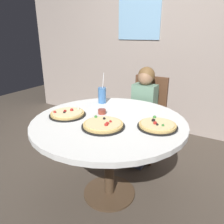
% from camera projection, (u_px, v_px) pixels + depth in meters
% --- Properties ---
extents(ground_plane, '(8.00, 8.00, 0.00)m').
position_uv_depth(ground_plane, '(109.00, 193.00, 2.03)').
color(ground_plane, '#4C4238').
extents(wall_with_window, '(5.20, 0.14, 2.90)m').
position_uv_depth(wall_with_window, '(174.00, 31.00, 2.96)').
color(wall_with_window, '#A8998E').
rests_on(wall_with_window, ground_plane).
extents(dining_table, '(1.27, 1.27, 0.75)m').
position_uv_depth(dining_table, '(109.00, 130.00, 1.80)').
color(dining_table, white).
rests_on(dining_table, ground_plane).
extents(chair_wooden, '(0.41, 0.41, 0.95)m').
position_uv_depth(chair_wooden, '(147.00, 112.00, 2.57)').
color(chair_wooden, brown).
rests_on(chair_wooden, ground_plane).
extents(diner_child, '(0.26, 0.41, 1.08)m').
position_uv_depth(diner_child, '(141.00, 121.00, 2.44)').
color(diner_child, '#3F4766').
rests_on(diner_child, ground_plane).
extents(pizza_veggie, '(0.33, 0.33, 0.05)m').
position_uv_depth(pizza_veggie, '(103.00, 125.00, 1.63)').
color(pizza_veggie, black).
rests_on(pizza_veggie, dining_table).
extents(pizza_cheese, '(0.31, 0.31, 0.05)m').
position_uv_depth(pizza_cheese, '(68.00, 114.00, 1.85)').
color(pizza_cheese, black).
rests_on(pizza_cheese, dining_table).
extents(pizza_pepperoni, '(0.30, 0.30, 0.05)m').
position_uv_depth(pizza_pepperoni, '(157.00, 125.00, 1.62)').
color(pizza_pepperoni, black).
rests_on(pizza_pepperoni, dining_table).
extents(soda_cup, '(0.08, 0.08, 0.31)m').
position_uv_depth(soda_cup, '(102.00, 95.00, 2.17)').
color(soda_cup, '#3F72B2').
rests_on(soda_cup, dining_table).
extents(sauce_bowl, '(0.07, 0.07, 0.04)m').
position_uv_depth(sauce_bowl, '(102.00, 112.00, 1.89)').
color(sauce_bowl, brown).
rests_on(sauce_bowl, dining_table).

